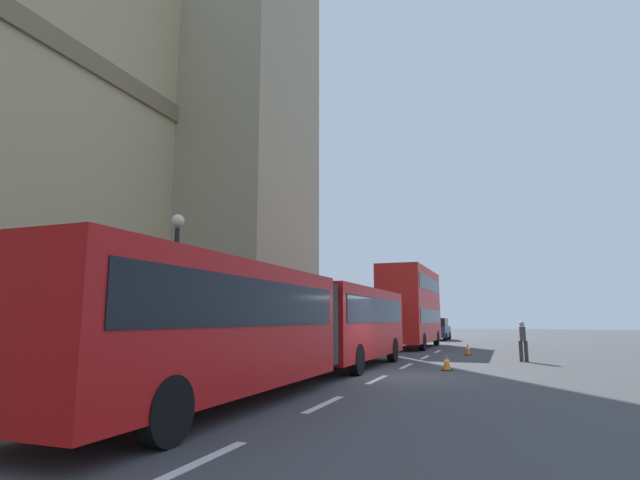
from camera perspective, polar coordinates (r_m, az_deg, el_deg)
name	(u,v)px	position (r m, az deg, el deg)	size (l,w,h in m)	color
ground_plane	(385,376)	(16.41, 7.46, -15.20)	(160.00, 160.00, 0.00)	#424244
lane_centre_marking	(377,380)	(15.41, 6.55, -15.61)	(29.80, 0.16, 0.01)	silver
articulated_bus	(298,320)	(14.66, -2.56, -9.17)	(18.28, 2.54, 2.90)	red
double_decker_bus	(411,304)	(32.45, 10.39, -7.25)	(9.25, 2.54, 4.90)	red
sedan_lead	(437,329)	(44.37, 13.30, -9.92)	(4.40, 1.86, 1.85)	navy
traffic_cone_west	(447,362)	(18.48, 14.31, -13.42)	(0.36, 0.36, 0.58)	black
traffic_cone_middle	(468,349)	(26.49, 16.58, -11.91)	(0.36, 0.36, 0.58)	black
street_lamp	(175,280)	(17.15, -16.28, -4.42)	(0.44, 0.44, 5.27)	black
pedestrian_near_cones	(523,340)	(23.11, 22.23, -10.53)	(0.40, 0.36, 1.69)	#333333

